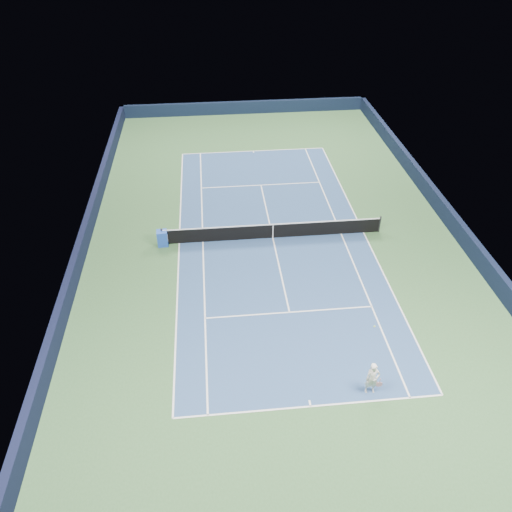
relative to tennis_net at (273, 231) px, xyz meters
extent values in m
plane|color=#325830|center=(0.00, 0.00, -0.50)|extent=(40.00, 40.00, 0.00)
cube|color=#101A32|center=(0.00, 19.82, 0.05)|extent=(22.00, 0.35, 1.10)
cube|color=black|center=(10.82, 0.00, 0.05)|extent=(0.35, 40.00, 1.10)
cube|color=black|center=(-10.82, 0.00, 0.05)|extent=(0.35, 40.00, 1.10)
cube|color=navy|center=(0.00, 0.00, -0.50)|extent=(10.97, 23.77, 0.01)
cube|color=white|center=(0.00, 11.88, -0.50)|extent=(10.97, 0.08, 0.00)
cube|color=white|center=(0.00, -11.88, -0.50)|extent=(10.97, 0.08, 0.00)
cube|color=white|center=(5.49, 0.00, -0.50)|extent=(0.08, 23.77, 0.00)
cube|color=white|center=(-5.49, 0.00, -0.50)|extent=(0.08, 23.77, 0.00)
cube|color=white|center=(4.12, 0.00, -0.50)|extent=(0.08, 23.77, 0.00)
cube|color=white|center=(-4.12, 0.00, -0.50)|extent=(0.08, 23.77, 0.00)
cube|color=white|center=(0.00, 6.40, -0.50)|extent=(8.23, 0.08, 0.00)
cube|color=white|center=(0.00, -6.40, -0.50)|extent=(8.23, 0.08, 0.00)
cube|color=white|center=(0.00, 0.00, -0.50)|extent=(0.08, 12.80, 0.00)
cube|color=white|center=(0.00, 11.73, -0.50)|extent=(0.08, 0.30, 0.00)
cube|color=white|center=(0.00, -11.73, -0.50)|extent=(0.08, 0.30, 0.00)
cylinder|color=black|center=(-6.40, 0.00, 0.03)|extent=(0.10, 0.10, 1.07)
cylinder|color=black|center=(6.40, 0.00, 0.03)|extent=(0.10, 0.10, 1.07)
cube|color=black|center=(0.00, 0.00, -0.05)|extent=(12.80, 0.03, 0.91)
cube|color=white|center=(0.00, 0.00, 0.44)|extent=(12.80, 0.04, 0.06)
cube|color=white|center=(0.00, 0.00, -0.05)|extent=(0.05, 0.04, 0.91)
cube|color=#1E47B6|center=(-6.40, -0.08, -0.03)|extent=(0.62, 0.57, 0.96)
cube|color=white|center=(-6.11, -0.08, -0.05)|extent=(0.02, 0.43, 0.43)
imported|color=white|center=(2.56, -11.39, 0.30)|extent=(0.58, 0.38, 1.59)
cylinder|color=pink|center=(2.88, -11.44, 0.20)|extent=(0.03, 0.03, 0.26)
cylinder|color=black|center=(2.88, -11.44, -0.04)|extent=(0.26, 0.02, 0.26)
cylinder|color=pink|center=(2.88, -11.44, -0.04)|extent=(0.28, 0.03, 0.28)
sphere|color=#D2EF32|center=(2.66, -10.39, 2.24)|extent=(0.07, 0.07, 0.07)
camera|label=1|loc=(-3.43, -23.92, 16.34)|focal=35.00mm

